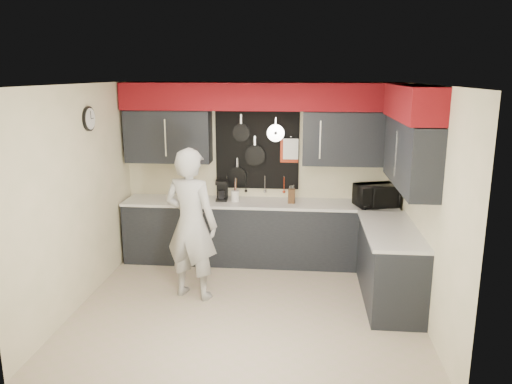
# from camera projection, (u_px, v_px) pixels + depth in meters

# --- Properties ---
(ground) EXTENTS (4.00, 4.00, 0.00)m
(ground) POSITION_uv_depth(u_px,v_px,m) (248.00, 306.00, 5.98)
(ground) COLOR #B7A38E
(ground) RESTS_ON ground
(back_wall_assembly) EXTENTS (4.00, 0.36, 2.60)m
(back_wall_assembly) POSITION_uv_depth(u_px,v_px,m) (261.00, 125.00, 7.06)
(back_wall_assembly) COLOR beige
(back_wall_assembly) RESTS_ON ground
(right_wall_assembly) EXTENTS (0.36, 3.50, 2.60)m
(right_wall_assembly) POSITION_uv_depth(u_px,v_px,m) (413.00, 144.00, 5.61)
(right_wall_assembly) COLOR beige
(right_wall_assembly) RESTS_ON ground
(left_wall_assembly) EXTENTS (0.05, 3.50, 2.60)m
(left_wall_assembly) POSITION_uv_depth(u_px,v_px,m) (79.00, 194.00, 5.87)
(left_wall_assembly) COLOR beige
(left_wall_assembly) RESTS_ON ground
(base_cabinets) EXTENTS (3.95, 2.20, 0.92)m
(base_cabinets) POSITION_uv_depth(u_px,v_px,m) (292.00, 240.00, 6.92)
(base_cabinets) COLOR black
(base_cabinets) RESTS_ON ground
(microwave) EXTENTS (0.64, 0.53, 0.31)m
(microwave) POSITION_uv_depth(u_px,v_px,m) (376.00, 195.00, 6.89)
(microwave) COLOR black
(microwave) RESTS_ON base_cabinets
(knife_block) EXTENTS (0.10, 0.10, 0.20)m
(knife_block) POSITION_uv_depth(u_px,v_px,m) (291.00, 196.00, 7.06)
(knife_block) COLOR #3D2713
(knife_block) RESTS_ON base_cabinets
(utensil_crock) EXTENTS (0.12, 0.12, 0.15)m
(utensil_crock) POSITION_uv_depth(u_px,v_px,m) (235.00, 196.00, 7.18)
(utensil_crock) COLOR white
(utensil_crock) RESTS_ON base_cabinets
(coffee_maker) EXTENTS (0.18, 0.21, 0.30)m
(coffee_maker) POSITION_uv_depth(u_px,v_px,m) (222.00, 190.00, 7.22)
(coffee_maker) COLOR black
(coffee_maker) RESTS_ON base_cabinets
(person) EXTENTS (0.79, 0.63, 1.88)m
(person) POSITION_uv_depth(u_px,v_px,m) (191.00, 224.00, 6.04)
(person) COLOR #A6A6A4
(person) RESTS_ON ground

